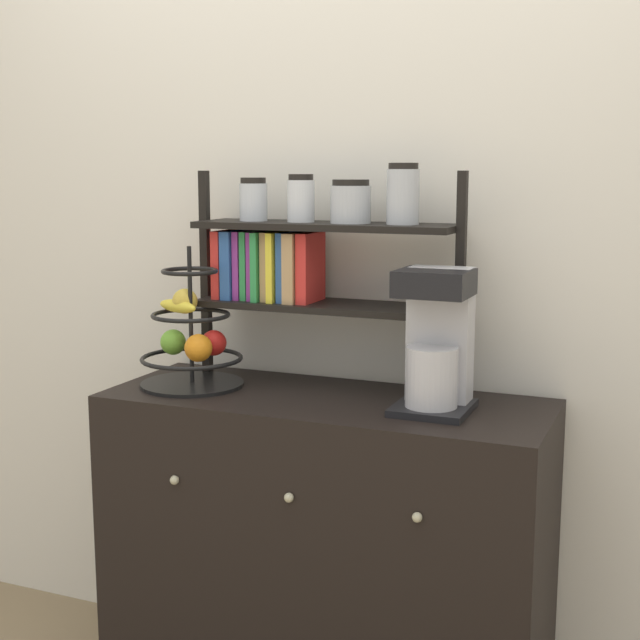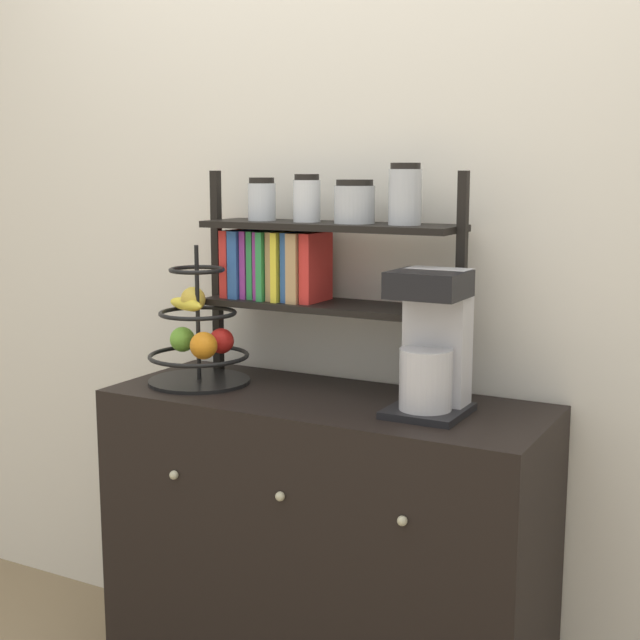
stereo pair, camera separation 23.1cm
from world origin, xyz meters
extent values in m
cube|color=silver|center=(0.00, 0.50, 1.30)|extent=(7.00, 0.05, 2.60)
cube|color=black|center=(0.00, 0.23, 0.44)|extent=(1.18, 0.45, 0.88)
sphere|color=#B2AD8C|center=(-0.32, -0.01, 0.69)|extent=(0.02, 0.02, 0.02)
sphere|color=#B2AD8C|center=(0.00, -0.01, 0.69)|extent=(0.02, 0.02, 0.02)
sphere|color=#B2AD8C|center=(0.32, -0.01, 0.69)|extent=(0.02, 0.02, 0.02)
cube|color=black|center=(0.30, 0.20, 0.89)|extent=(0.18, 0.20, 0.02)
cube|color=#B7B7BC|center=(0.30, 0.26, 1.07)|extent=(0.16, 0.08, 0.34)
cylinder|color=#B7B7BC|center=(0.30, 0.19, 0.98)|extent=(0.13, 0.13, 0.15)
cube|color=black|center=(0.30, 0.19, 1.21)|extent=(0.17, 0.16, 0.06)
cylinder|color=black|center=(-0.39, 0.21, 0.89)|extent=(0.29, 0.29, 0.01)
cylinder|color=black|center=(-0.39, 0.21, 1.08)|extent=(0.01, 0.01, 0.38)
torus|color=black|center=(-0.39, 0.21, 0.96)|extent=(0.28, 0.28, 0.01)
torus|color=black|center=(-0.39, 0.21, 1.08)|extent=(0.22, 0.22, 0.01)
torus|color=black|center=(-0.39, 0.21, 1.20)|extent=(0.15, 0.15, 0.01)
sphere|color=red|center=(-0.35, 0.26, 1.00)|extent=(0.07, 0.07, 0.07)
sphere|color=#6BAD33|center=(-0.46, 0.23, 1.00)|extent=(0.07, 0.07, 0.07)
sphere|color=orange|center=(-0.35, 0.17, 1.00)|extent=(0.08, 0.08, 0.08)
ellipsoid|color=yellow|center=(-0.43, 0.21, 1.10)|extent=(0.15, 0.09, 0.04)
sphere|color=gold|center=(-0.42, 0.22, 1.12)|extent=(0.07, 0.07, 0.07)
cube|color=black|center=(-0.42, 0.35, 1.18)|extent=(0.02, 0.02, 0.59)
cube|color=black|center=(0.32, 0.35, 1.18)|extent=(0.02, 0.02, 0.59)
cube|color=black|center=(-0.05, 0.35, 1.11)|extent=(0.72, 0.20, 0.02)
cube|color=black|center=(-0.05, 0.35, 1.33)|extent=(0.72, 0.20, 0.02)
cube|color=red|center=(-0.36, 0.35, 1.21)|extent=(0.02, 0.14, 0.19)
cube|color=#2D599E|center=(-0.32, 0.35, 1.21)|extent=(0.03, 0.15, 0.19)
cube|color=#8C338C|center=(-0.30, 0.35, 1.21)|extent=(0.02, 0.13, 0.19)
cube|color=#2D8C47|center=(-0.27, 0.35, 1.21)|extent=(0.02, 0.12, 0.19)
cube|color=#8C338C|center=(-0.25, 0.35, 1.21)|extent=(0.02, 0.13, 0.19)
cube|color=#2D8C47|center=(-0.23, 0.35, 1.21)|extent=(0.02, 0.16, 0.19)
cube|color=tan|center=(-0.21, 0.35, 1.21)|extent=(0.02, 0.13, 0.19)
cube|color=yellow|center=(-0.18, 0.35, 1.21)|extent=(0.02, 0.16, 0.19)
cube|color=#2D599E|center=(-0.16, 0.35, 1.21)|extent=(0.02, 0.13, 0.19)
cube|color=tan|center=(-0.13, 0.35, 1.21)|extent=(0.03, 0.16, 0.19)
cube|color=red|center=(-0.09, 0.35, 1.21)|extent=(0.03, 0.14, 0.19)
cylinder|color=silver|center=(-0.27, 0.35, 1.39)|extent=(0.08, 0.08, 0.10)
cylinder|color=black|center=(-0.27, 0.35, 1.45)|extent=(0.07, 0.07, 0.02)
cylinder|color=silver|center=(-0.12, 0.35, 1.39)|extent=(0.07, 0.07, 0.11)
cylinder|color=black|center=(-0.12, 0.35, 1.46)|extent=(0.07, 0.07, 0.02)
cylinder|color=#ADB2B7|center=(0.02, 0.35, 1.38)|extent=(0.11, 0.11, 0.10)
cylinder|color=black|center=(0.02, 0.35, 1.44)|extent=(0.10, 0.10, 0.02)
cylinder|color=#ADB2B7|center=(0.17, 0.35, 1.41)|extent=(0.09, 0.09, 0.14)
cylinder|color=black|center=(0.17, 0.35, 1.49)|extent=(0.08, 0.08, 0.02)
camera|label=1|loc=(0.86, -1.88, 1.47)|focal=50.00mm
camera|label=2|loc=(1.07, -1.78, 1.47)|focal=50.00mm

